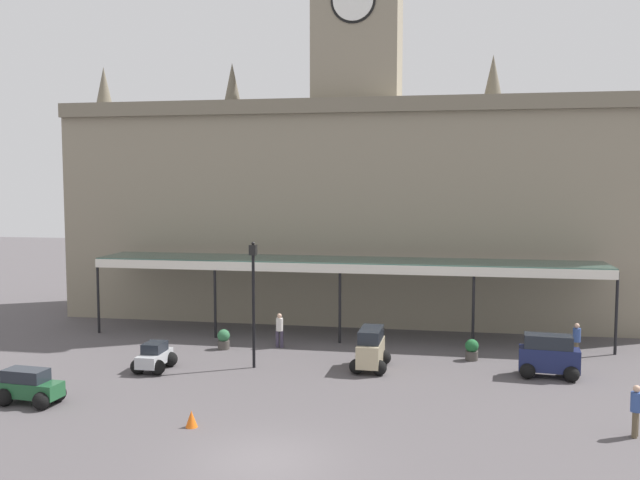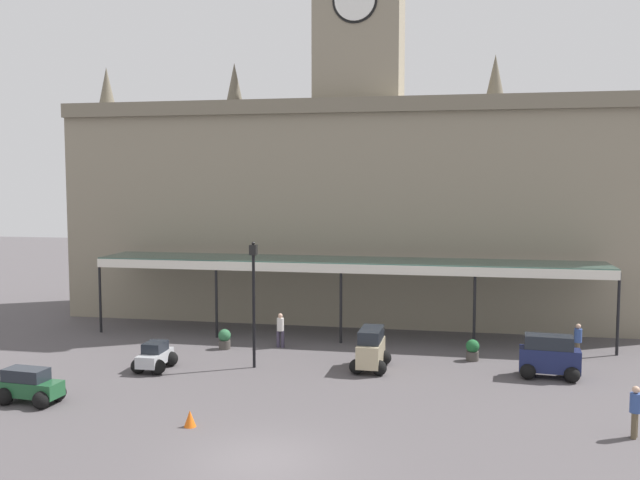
% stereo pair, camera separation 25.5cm
% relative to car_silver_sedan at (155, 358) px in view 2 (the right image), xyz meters
% --- Properties ---
extents(ground_plane, '(140.00, 140.00, 0.00)m').
position_rel_car_silver_sedan_xyz_m(ground_plane, '(7.06, -8.41, -0.50)').
color(ground_plane, '#514C4E').
extents(station_building, '(33.88, 6.92, 22.07)m').
position_rel_car_silver_sedan_xyz_m(station_building, '(7.06, 13.24, 6.64)').
color(station_building, gray).
rests_on(station_building, ground).
extents(entrance_canopy, '(26.08, 3.26, 4.03)m').
position_rel_car_silver_sedan_xyz_m(entrance_canopy, '(7.06, 7.56, 3.38)').
color(entrance_canopy, '#38564C').
rests_on(entrance_canopy, ground).
extents(car_silver_sedan, '(1.52, 2.05, 1.19)m').
position_rel_car_silver_sedan_xyz_m(car_silver_sedan, '(0.00, 0.00, 0.00)').
color(car_silver_sedan, '#B2B5BA').
rests_on(car_silver_sedan, ground).
extents(car_beige_van, '(1.64, 2.42, 1.77)m').
position_rel_car_silver_sedan_xyz_m(car_beige_van, '(9.08, 1.78, 0.30)').
color(car_beige_van, tan).
rests_on(car_beige_van, ground).
extents(car_green_estate, '(2.32, 1.67, 1.27)m').
position_rel_car_silver_sedan_xyz_m(car_green_estate, '(-2.59, -5.00, 0.06)').
color(car_green_estate, '#1E512D').
rests_on(car_green_estate, ground).
extents(car_navy_van, '(2.48, 1.74, 1.77)m').
position_rel_car_silver_sedan_xyz_m(car_navy_van, '(16.42, 1.88, 0.30)').
color(car_navy_van, '#19214C').
rests_on(car_navy_van, ground).
extents(pedestrian_beside_cars, '(0.34, 0.37, 1.67)m').
position_rel_car_silver_sedan_xyz_m(pedestrian_beside_cars, '(18.14, -4.55, 0.41)').
color(pedestrian_beside_cars, brown).
rests_on(pedestrian_beside_cars, ground).
extents(pedestrian_crossing_forecourt, '(0.34, 0.39, 1.67)m').
position_rel_car_silver_sedan_xyz_m(pedestrian_crossing_forecourt, '(18.07, 5.00, 0.41)').
color(pedestrian_crossing_forecourt, brown).
rests_on(pedestrian_crossing_forecourt, ground).
extents(pedestrian_near_entrance, '(0.39, 0.34, 1.67)m').
position_rel_car_silver_sedan_xyz_m(pedestrian_near_entrance, '(4.32, 4.84, 0.41)').
color(pedestrian_near_entrance, '#3F384C').
rests_on(pedestrian_near_entrance, ground).
extents(victorian_lamppost, '(0.30, 0.30, 5.48)m').
position_rel_car_silver_sedan_xyz_m(victorian_lamppost, '(4.08, 1.13, 2.86)').
color(victorian_lamppost, black).
rests_on(victorian_lamppost, ground).
extents(traffic_cone, '(0.40, 0.40, 0.56)m').
position_rel_car_silver_sedan_xyz_m(traffic_cone, '(4.03, -6.22, -0.23)').
color(traffic_cone, orange).
rests_on(traffic_cone, ground).
extents(planter_near_kerb, '(0.60, 0.60, 0.96)m').
position_rel_car_silver_sedan_xyz_m(planter_near_kerb, '(1.76, 4.04, -0.01)').
color(planter_near_kerb, '#47423D').
rests_on(planter_near_kerb, ground).
extents(planter_by_canopy, '(0.60, 0.60, 0.96)m').
position_rel_car_silver_sedan_xyz_m(planter_by_canopy, '(13.42, 4.07, -0.01)').
color(planter_by_canopy, '#47423D').
rests_on(planter_by_canopy, ground).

